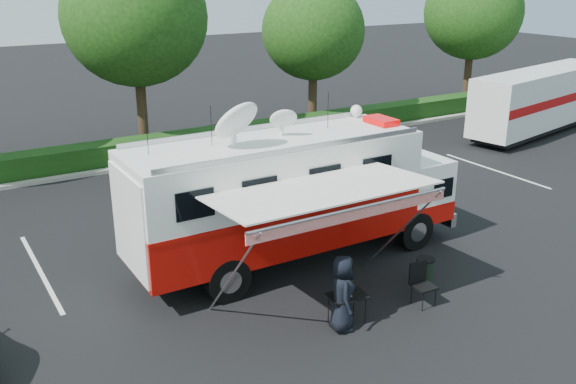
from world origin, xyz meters
name	(u,v)px	position (x,y,z in m)	size (l,w,h in m)	color
ground_plane	(297,259)	(0.00, 0.00, 0.00)	(120.00, 120.00, 0.00)	black
back_border	(163,39)	(1.14, 12.90, 5.00)	(60.00, 6.14, 8.87)	#9E998E
stall_lines	(235,228)	(-0.50, 3.00, 0.00)	(24.12, 5.50, 0.01)	silver
command_truck	(295,195)	(-0.08, 0.00, 1.99)	(9.69, 2.67, 4.65)	black
awning	(326,195)	(-0.95, -2.77, 3.00)	(5.29, 2.73, 3.19)	silver
person	(341,328)	(-1.10, -3.71, 0.00)	(0.90, 0.59, 1.84)	black
folding_table	(347,297)	(-0.86, -3.60, 0.71)	(0.97, 0.74, 0.76)	black
folding_chair	(421,280)	(1.28, -3.74, 0.65)	(0.55, 0.58, 1.09)	black
trash_bin	(425,271)	(2.07, -3.05, 0.38)	(0.50, 0.50, 0.75)	black
semi_trailer	(541,100)	(18.33, 6.41, 1.66)	(10.44, 4.18, 3.15)	silver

